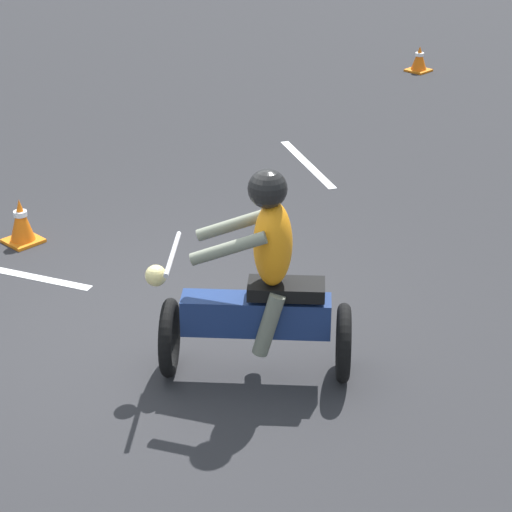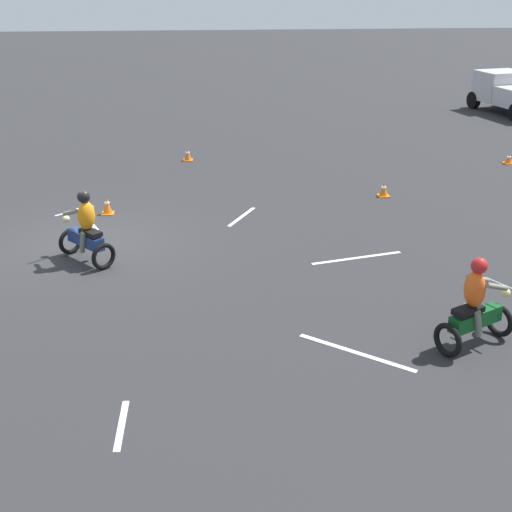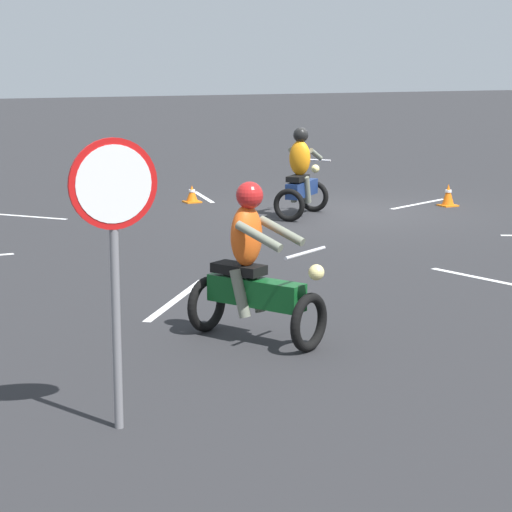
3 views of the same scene
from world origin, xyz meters
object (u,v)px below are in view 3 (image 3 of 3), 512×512
at_px(motorcycle_rider_background, 253,272).
at_px(traffic_cone_far_center, 192,194).
at_px(motorcycle_rider_foreground, 301,178).
at_px(stop_sign, 114,225).
at_px(traffic_cone_mid_left, 448,195).

xyz_separation_m(motorcycle_rider_background, traffic_cone_far_center, (-3.37, -9.72, -0.56)).
height_order(motorcycle_rider_foreground, stop_sign, stop_sign).
xyz_separation_m(traffic_cone_mid_left, traffic_cone_far_center, (4.38, -2.74, -0.05)).
xyz_separation_m(motorcycle_rider_foreground, stop_sign, (6.52, 8.87, 0.91)).
bearing_deg(motorcycle_rider_foreground, motorcycle_rider_background, -72.91).
bearing_deg(motorcycle_rider_foreground, traffic_cone_mid_left, 47.63).
bearing_deg(traffic_cone_mid_left, motorcycle_rider_foreground, -1.68).
height_order(motorcycle_rider_background, stop_sign, stop_sign).
distance_m(motorcycle_rider_background, stop_sign, 2.88).
bearing_deg(motorcycle_rider_background, motorcycle_rider_foreground, -150.26).
distance_m(motorcycle_rider_foreground, motorcycle_rider_background, 8.36).
relative_size(motorcycle_rider_background, stop_sign, 0.72).
bearing_deg(motorcycle_rider_foreground, stop_sign, -77.00).
relative_size(traffic_cone_mid_left, traffic_cone_far_center, 1.27).
relative_size(motorcycle_rider_foreground, motorcycle_rider_background, 1.00).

